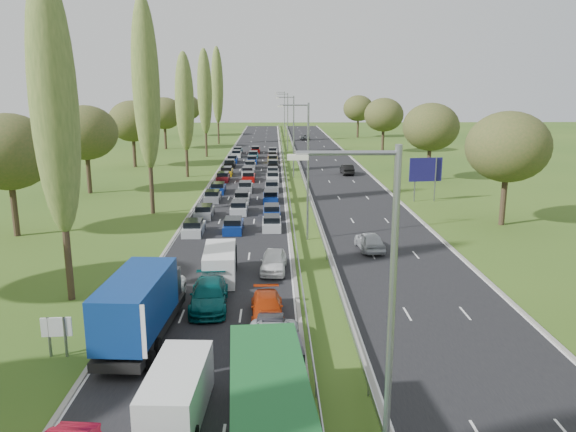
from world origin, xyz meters
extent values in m
plane|color=#2E5019|center=(4.50, 80.00, 0.00)|extent=(260.00, 260.00, 0.00)
cube|color=black|center=(-2.25, 82.50, 0.00)|extent=(10.50, 215.00, 0.04)
cube|color=black|center=(11.25, 82.50, 0.00)|extent=(10.50, 215.00, 0.04)
cube|color=gray|center=(3.35, 82.50, 0.55)|extent=(0.06, 215.00, 0.32)
cube|color=gray|center=(5.65, 82.50, 0.55)|extent=(0.06, 215.00, 0.32)
cylinder|color=gray|center=(4.50, 8.00, 6.00)|extent=(0.18, 0.18, 12.00)
cylinder|color=gray|center=(4.50, 43.00, 6.00)|extent=(0.18, 0.18, 12.00)
cylinder|color=gray|center=(4.50, 78.00, 6.00)|extent=(0.18, 0.18, 12.00)
cylinder|color=gray|center=(4.50, 113.00, 6.00)|extent=(0.18, 0.18, 12.00)
cylinder|color=gray|center=(4.50, 148.00, 6.00)|extent=(0.18, 0.18, 12.00)
cylinder|color=#2D2116|center=(-11.50, 29.00, 3.60)|extent=(0.44, 0.44, 7.20)
ellipsoid|color=#4A622A|center=(-11.50, 29.00, 12.40)|extent=(2.80, 2.80, 16.00)
cylinder|color=#2D2116|center=(-11.50, 54.00, 3.96)|extent=(0.44, 0.44, 7.92)
ellipsoid|color=#4A622A|center=(-11.50, 54.00, 13.64)|extent=(2.80, 2.80, 17.60)
cylinder|color=#2D2116|center=(-11.50, 79.00, 3.24)|extent=(0.44, 0.44, 6.48)
ellipsoid|color=#4A622A|center=(-11.50, 79.00, 11.16)|extent=(2.80, 2.80, 14.40)
cylinder|color=#2D2116|center=(-11.50, 104.00, 3.60)|extent=(0.44, 0.44, 7.20)
ellipsoid|color=#4A622A|center=(-11.50, 104.00, 12.40)|extent=(2.80, 2.80, 16.00)
cylinder|color=#2D2116|center=(-11.50, 129.00, 3.96)|extent=(0.44, 0.44, 7.92)
ellipsoid|color=#4A622A|center=(-11.50, 129.00, 13.64)|extent=(2.80, 2.80, 17.60)
cylinder|color=#2D2116|center=(-22.00, 45.00, 2.42)|extent=(0.56, 0.56, 4.84)
ellipsoid|color=#38471E|center=(-22.00, 45.00, 7.70)|extent=(8.00, 8.00, 6.80)
cylinder|color=#2D2116|center=(-22.00, 66.00, 2.42)|extent=(0.56, 0.56, 4.84)
ellipsoid|color=#38471E|center=(-22.00, 66.00, 7.70)|extent=(8.00, 8.00, 6.80)
cylinder|color=#2D2116|center=(-22.00, 90.00, 2.42)|extent=(0.56, 0.56, 4.84)
ellipsoid|color=#38471E|center=(-22.00, 90.00, 7.70)|extent=(8.00, 8.00, 6.80)
cylinder|color=#2D2116|center=(-22.00, 118.00, 2.42)|extent=(0.56, 0.56, 4.84)
ellipsoid|color=#38471E|center=(-22.00, 118.00, 7.70)|extent=(8.00, 8.00, 6.80)
cylinder|color=#2D2116|center=(-22.00, 150.00, 2.42)|extent=(0.56, 0.56, 4.84)
ellipsoid|color=#38471E|center=(-22.00, 150.00, 7.70)|extent=(8.00, 8.00, 6.80)
cylinder|color=#2D2116|center=(24.00, 48.00, 2.42)|extent=(0.56, 0.56, 4.84)
ellipsoid|color=#38471E|center=(24.00, 48.00, 7.70)|extent=(8.00, 8.00, 6.80)
cylinder|color=#2D2116|center=(24.00, 75.00, 2.42)|extent=(0.56, 0.56, 4.84)
ellipsoid|color=#38471E|center=(24.00, 75.00, 7.70)|extent=(8.00, 8.00, 6.80)
cylinder|color=#2D2116|center=(24.00, 110.00, 2.42)|extent=(0.56, 0.56, 4.84)
ellipsoid|color=#38471E|center=(24.00, 110.00, 7.70)|extent=(8.00, 8.00, 6.80)
cylinder|color=#2D2116|center=(24.00, 145.00, 2.42)|extent=(0.56, 0.56, 4.84)
ellipsoid|color=#38471E|center=(24.00, 145.00, 7.70)|extent=(8.00, 8.00, 6.80)
cube|color=#B2B7BC|center=(-5.89, 45.17, 0.44)|extent=(1.75, 4.00, 0.80)
cube|color=slate|center=(-5.73, 51.94, 0.44)|extent=(1.75, 4.00, 0.80)
cube|color=slate|center=(-5.74, 60.34, 0.44)|extent=(1.75, 4.00, 0.80)
cube|color=navy|center=(-5.62, 65.76, 0.44)|extent=(1.75, 4.00, 0.80)
cube|color=#590F14|center=(-5.77, 74.84, 0.44)|extent=(1.75, 4.00, 0.80)
cube|color=#BF990C|center=(-5.70, 80.36, 0.44)|extent=(1.75, 4.00, 0.80)
cube|color=black|center=(-5.88, 89.06, 0.44)|extent=(1.75, 4.00, 0.80)
cube|color=navy|center=(-5.86, 95.01, 0.44)|extent=(1.75, 4.00, 0.80)
cube|color=silver|center=(-5.64, 103.24, 0.44)|extent=(1.75, 4.00, 0.80)
cube|color=#053F4C|center=(-5.77, 109.10, 0.44)|extent=(1.75, 4.00, 0.80)
cube|color=navy|center=(-2.31, 45.98, 0.44)|extent=(1.75, 4.00, 0.80)
cube|color=#B2B7BC|center=(-2.23, 53.87, 0.44)|extent=(1.75, 4.00, 0.80)
cube|color=silver|center=(-2.22, 59.63, 0.44)|extent=(1.75, 4.00, 0.80)
cube|color=slate|center=(-2.15, 66.62, 0.44)|extent=(1.75, 4.00, 0.80)
cube|color=#A50C0A|center=(-2.10, 74.94, 0.44)|extent=(1.75, 4.00, 0.80)
cube|color=#B2B7BC|center=(-2.44, 79.91, 0.44)|extent=(1.75, 4.00, 0.80)
cube|color=slate|center=(-2.35, 87.30, 0.44)|extent=(1.75, 4.00, 0.80)
cube|color=navy|center=(-2.29, 94.15, 0.44)|extent=(1.75, 4.00, 0.80)
cube|color=#053F4C|center=(-2.31, 101.40, 0.44)|extent=(1.75, 4.00, 0.80)
cube|color=#A50C0A|center=(-2.19, 110.41, 0.44)|extent=(1.75, 4.00, 0.80)
cube|color=#B2B7BC|center=(1.31, 46.83, 0.44)|extent=(1.75, 4.00, 0.80)
cube|color=navy|center=(1.29, 51.93, 0.44)|extent=(1.75, 4.00, 0.80)
cube|color=navy|center=(1.15, 59.87, 0.44)|extent=(1.75, 4.00, 0.80)
cube|color=slate|center=(1.27, 66.95, 0.44)|extent=(1.75, 4.00, 0.80)
cube|color=silver|center=(1.38, 74.92, 0.44)|extent=(1.75, 4.00, 0.80)
cube|color=#B2B7BC|center=(1.39, 79.80, 0.44)|extent=(1.75, 4.00, 0.80)
cube|color=black|center=(1.41, 88.35, 0.44)|extent=(1.75, 4.00, 0.80)
cube|color=#BF990C|center=(1.36, 94.85, 0.44)|extent=(1.75, 4.00, 0.80)
cube|color=#590F14|center=(1.30, 100.83, 0.44)|extent=(1.75, 4.00, 0.80)
cube|color=silver|center=(1.33, 107.58, 0.44)|extent=(1.75, 4.00, 0.80)
imported|color=white|center=(-5.78, 27.73, 0.82)|extent=(3.01, 5.91, 1.60)
imported|color=#054D4D|center=(-2.50, 27.36, 0.82)|extent=(2.54, 5.65, 1.61)
imported|color=black|center=(1.27, 22.26, 0.68)|extent=(1.58, 4.05, 1.31)
imported|color=#A9ACB3|center=(1.39, 20.35, 0.81)|extent=(2.88, 5.79, 1.58)
imported|color=#B4340B|center=(1.09, 25.62, 0.69)|extent=(2.05, 4.68, 1.34)
imported|color=white|center=(1.48, 34.23, 0.79)|extent=(2.11, 4.65, 1.55)
imported|color=#A9ADB3|center=(9.48, 39.49, 0.80)|extent=(2.22, 4.72, 1.56)
imported|color=black|center=(12.89, 80.80, 0.80)|extent=(1.79, 4.76, 1.55)
imported|color=gray|center=(9.52, 138.99, 0.68)|extent=(2.57, 4.92, 1.32)
cube|color=black|center=(-5.52, 22.95, 0.72)|extent=(2.47, 9.25, 0.50)
cube|color=navy|center=(-5.52, 21.82, 2.57)|extent=(2.57, 6.99, 2.71)
cube|color=silver|center=(-5.52, 18.36, 2.57)|extent=(2.51, 0.06, 2.61)
cube|color=black|center=(-5.52, 26.45, 1.57)|extent=(2.51, 2.26, 2.20)
cylinder|color=black|center=(-5.52, 26.38, 0.52)|extent=(2.16, 1.00, 1.00)
cylinder|color=black|center=(-5.52, 19.53, 0.52)|extent=(2.16, 1.00, 1.00)
cube|color=black|center=(1.45, 16.73, 1.57)|extent=(2.48, 2.24, 2.20)
cylinder|color=black|center=(1.45, 16.65, 0.52)|extent=(2.14, 1.00, 1.00)
cube|color=silver|center=(-2.47, 15.51, 1.14)|extent=(2.14, 5.35, 2.14)
cube|color=black|center=(-2.47, 17.86, 1.04)|extent=(2.09, 0.86, 1.71)
cylinder|color=black|center=(-3.38, 17.22, 0.38)|extent=(0.27, 0.73, 0.73)
cube|color=silver|center=(-2.31, 32.62, 1.15)|extent=(2.16, 5.39, 2.16)
cube|color=black|center=(-2.31, 34.99, 1.04)|extent=(2.10, 0.86, 1.73)
cylinder|color=black|center=(-3.23, 34.35, 0.39)|extent=(0.27, 0.73, 0.73)
cylinder|color=black|center=(-1.39, 30.90, 0.39)|extent=(0.27, 0.73, 0.73)
cylinder|color=gray|center=(-9.80, 21.11, 1.05)|extent=(0.16, 0.16, 2.10)
cylinder|color=gray|center=(-9.00, 21.11, 1.05)|extent=(0.16, 0.16, 2.10)
cube|color=silver|center=(-9.40, 21.11, 1.60)|extent=(1.50, 0.19, 1.00)
cylinder|color=gray|center=(18.20, 59.72, 2.60)|extent=(0.16, 0.16, 5.20)
cylinder|color=gray|center=(20.60, 59.72, 2.60)|extent=(0.16, 0.16, 5.20)
cube|color=navy|center=(19.40, 59.72, 3.80)|extent=(3.98, 0.62, 2.80)
camera|label=1|loc=(1.53, -5.25, 13.34)|focal=35.00mm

